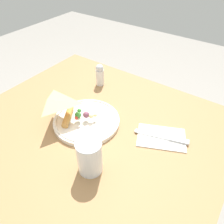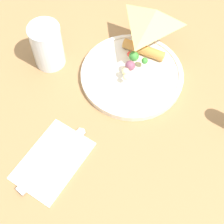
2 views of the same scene
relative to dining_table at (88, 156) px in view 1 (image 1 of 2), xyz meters
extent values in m
cube|color=olive|center=(0.00, 0.00, 0.11)|extent=(0.91, 0.88, 0.03)
cube|color=#382D23|center=(-0.41, -0.39, -0.28)|extent=(0.06, 0.06, 0.73)
cube|color=#382D23|center=(0.41, -0.39, -0.28)|extent=(0.06, 0.06, 0.73)
cylinder|color=silver|center=(0.04, -0.05, 0.13)|extent=(0.24, 0.24, 0.02)
torus|color=silver|center=(0.04, -0.05, 0.14)|extent=(0.23, 0.23, 0.01)
pyramid|color=#E0B266|center=(0.04, -0.04, 0.15)|extent=(0.16, 0.16, 0.02)
cylinder|color=#C68942|center=(0.09, -0.01, 0.15)|extent=(0.07, 0.10, 0.02)
sphere|color=#7A4256|center=(0.03, -0.04, 0.16)|extent=(0.02, 0.02, 0.02)
sphere|color=#EFDB93|center=(0.01, -0.06, 0.16)|extent=(0.01, 0.01, 0.01)
sphere|color=#388433|center=(0.07, -0.05, 0.16)|extent=(0.02, 0.02, 0.02)
sphere|color=#388433|center=(0.05, -0.03, 0.16)|extent=(0.02, 0.02, 0.02)
sphere|color=#EFDB93|center=(0.01, -0.05, 0.16)|extent=(0.02, 0.02, 0.02)
sphere|color=red|center=(0.05, -0.01, 0.16)|extent=(0.01, 0.01, 0.01)
cylinder|color=white|center=(-0.10, 0.10, 0.18)|extent=(0.07, 0.07, 0.11)
cylinder|color=white|center=(-0.10, 0.10, 0.17)|extent=(0.06, 0.06, 0.09)
torus|color=white|center=(-0.10, 0.10, 0.23)|extent=(0.07, 0.07, 0.00)
cube|color=white|center=(-0.22, -0.14, 0.12)|extent=(0.19, 0.17, 0.00)
cube|color=#B2B2B7|center=(-0.28, -0.15, 0.13)|extent=(0.07, 0.04, 0.01)
cube|color=silver|center=(-0.19, -0.13, 0.13)|extent=(0.11, 0.05, 0.00)
ellipsoid|color=silver|center=(-0.14, -0.11, 0.13)|extent=(0.02, 0.02, 0.00)
cylinder|color=silver|center=(0.15, -0.28, 0.16)|extent=(0.04, 0.04, 0.07)
sphere|color=silver|center=(0.15, -0.28, 0.20)|extent=(0.03, 0.03, 0.03)
camera|label=1|loc=(-0.38, 0.38, 0.67)|focal=35.00mm
camera|label=2|loc=(-0.26, -0.43, 0.79)|focal=55.00mm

